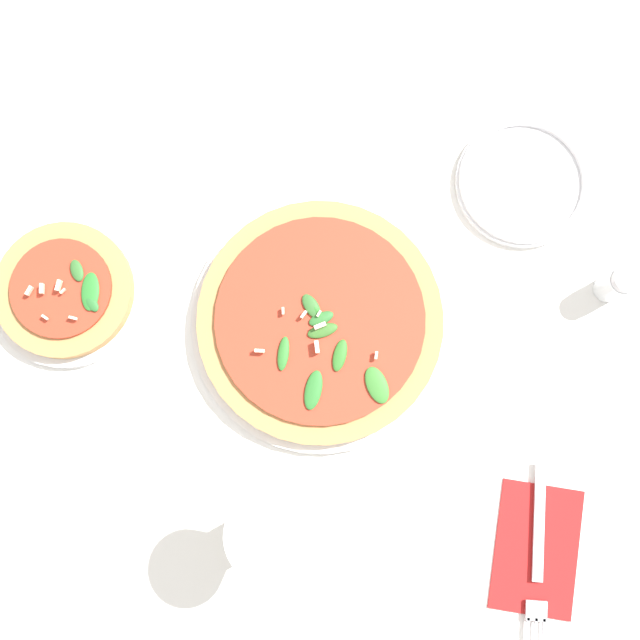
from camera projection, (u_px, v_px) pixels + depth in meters
ground_plane at (304, 303)px, 0.91m from camera, size 6.00×6.00×0.00m
pizza_arugula_main at (320, 322)px, 0.89m from camera, size 0.31×0.31×0.05m
pizza_personal_side at (66, 291)px, 0.89m from camera, size 0.18×0.18×0.05m
wine_glass at (274, 529)px, 0.76m from camera, size 0.09×0.09×0.17m
napkin at (537, 549)px, 0.86m from camera, size 0.16×0.12×0.01m
fork at (538, 557)px, 0.85m from camera, size 0.21×0.07×0.00m
side_plate_white at (522, 182)px, 0.92m from camera, size 0.16×0.16×0.02m
shaker_pepper at (616, 284)px, 0.88m from camera, size 0.03×0.03×0.07m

